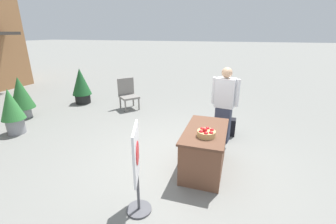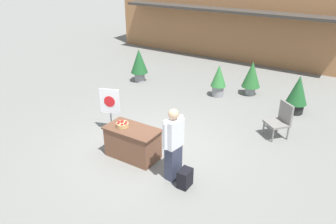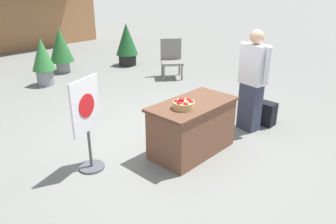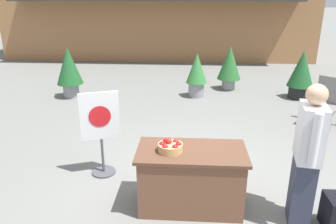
{
  "view_description": "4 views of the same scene",
  "coord_description": "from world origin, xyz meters",
  "px_view_note": "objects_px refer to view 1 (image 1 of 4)",
  "views": [
    {
      "loc": [
        -3.85,
        -0.98,
        2.43
      ],
      "look_at": [
        0.28,
        0.32,
        0.89
      ],
      "focal_mm": 24.0,
      "sensor_mm": 36.0,
      "label": 1
    },
    {
      "loc": [
        4.29,
        -5.98,
        4.58
      ],
      "look_at": [
        0.31,
        0.35,
        1.01
      ],
      "focal_mm": 35.0,
      "sensor_mm": 36.0,
      "label": 2
    },
    {
      "loc": [
        -3.68,
        -3.29,
        2.48
      ],
      "look_at": [
        -0.36,
        -0.2,
        0.61
      ],
      "focal_mm": 35.0,
      "sensor_mm": 36.0,
      "label": 3
    },
    {
      "loc": [
        -0.23,
        -4.17,
        2.63
      ],
      "look_at": [
        -0.52,
        0.24,
        1.01
      ],
      "focal_mm": 35.0,
      "sensor_mm": 36.0,
      "label": 4
    }
  ],
  "objects_px": {
    "person_visitor": "(224,105)",
    "display_table": "(205,150)",
    "potted_plant_far_right": "(81,85)",
    "poster_board": "(137,168)",
    "potted_plant_near_left": "(21,94)",
    "backpack": "(228,127)",
    "patio_chair": "(128,93)",
    "apple_basket": "(206,133)",
    "potted_plant_near_right": "(12,109)"
  },
  "relations": [
    {
      "from": "potted_plant_near_left",
      "to": "person_visitor",
      "type": "bearing_deg",
      "value": -87.74
    },
    {
      "from": "display_table",
      "to": "potted_plant_near_left",
      "type": "height_order",
      "value": "potted_plant_near_left"
    },
    {
      "from": "backpack",
      "to": "potted_plant_far_right",
      "type": "bearing_deg",
      "value": 77.45
    },
    {
      "from": "potted_plant_near_left",
      "to": "patio_chair",
      "type": "bearing_deg",
      "value": -55.89
    },
    {
      "from": "potted_plant_far_right",
      "to": "potted_plant_near_right",
      "type": "height_order",
      "value": "potted_plant_far_right"
    },
    {
      "from": "patio_chair",
      "to": "potted_plant_near_left",
      "type": "height_order",
      "value": "potted_plant_near_left"
    },
    {
      "from": "apple_basket",
      "to": "patio_chair",
      "type": "relative_size",
      "value": 0.3
    },
    {
      "from": "backpack",
      "to": "poster_board",
      "type": "relative_size",
      "value": 0.32
    },
    {
      "from": "poster_board",
      "to": "potted_plant_far_right",
      "type": "distance_m",
      "value": 5.85
    },
    {
      "from": "apple_basket",
      "to": "person_visitor",
      "type": "xyz_separation_m",
      "value": [
        1.57,
        -0.17,
        0.02
      ]
    },
    {
      "from": "patio_chair",
      "to": "potted_plant_far_right",
      "type": "bearing_deg",
      "value": -139.47
    },
    {
      "from": "apple_basket",
      "to": "backpack",
      "type": "distance_m",
      "value": 2.07
    },
    {
      "from": "potted_plant_far_right",
      "to": "potted_plant_near_right",
      "type": "distance_m",
      "value": 2.69
    },
    {
      "from": "display_table",
      "to": "potted_plant_far_right",
      "type": "xyz_separation_m",
      "value": [
        2.83,
        4.82,
        0.27
      ]
    },
    {
      "from": "person_visitor",
      "to": "apple_basket",
      "type": "bearing_deg",
      "value": 3.1
    },
    {
      "from": "backpack",
      "to": "display_table",
      "type": "bearing_deg",
      "value": 168.54
    },
    {
      "from": "person_visitor",
      "to": "potted_plant_far_right",
      "type": "distance_m",
      "value": 5.27
    },
    {
      "from": "display_table",
      "to": "patio_chair",
      "type": "distance_m",
      "value": 4.11
    },
    {
      "from": "backpack",
      "to": "patio_chair",
      "type": "height_order",
      "value": "patio_chair"
    },
    {
      "from": "apple_basket",
      "to": "potted_plant_far_right",
      "type": "relative_size",
      "value": 0.24
    },
    {
      "from": "display_table",
      "to": "patio_chair",
      "type": "xyz_separation_m",
      "value": [
        2.81,
        3.0,
        0.13
      ]
    },
    {
      "from": "backpack",
      "to": "potted_plant_far_right",
      "type": "height_order",
      "value": "potted_plant_far_right"
    },
    {
      "from": "potted_plant_near_left",
      "to": "potted_plant_far_right",
      "type": "xyz_separation_m",
      "value": [
        1.75,
        -0.73,
        -0.04
      ]
    },
    {
      "from": "display_table",
      "to": "poster_board",
      "type": "distance_m",
      "value": 1.55
    },
    {
      "from": "apple_basket",
      "to": "patio_chair",
      "type": "xyz_separation_m",
      "value": [
        3.08,
        3.04,
        -0.33
      ]
    },
    {
      "from": "patio_chair",
      "to": "potted_plant_near_left",
      "type": "bearing_deg",
      "value": -104.75
    },
    {
      "from": "apple_basket",
      "to": "potted_plant_near_left",
      "type": "distance_m",
      "value": 5.76
    },
    {
      "from": "person_visitor",
      "to": "potted_plant_near_left",
      "type": "xyz_separation_m",
      "value": [
        -0.23,
        5.77,
        -0.17
      ]
    },
    {
      "from": "patio_chair",
      "to": "potted_plant_far_right",
      "type": "height_order",
      "value": "potted_plant_far_right"
    },
    {
      "from": "person_visitor",
      "to": "potted_plant_near_left",
      "type": "distance_m",
      "value": 5.78
    },
    {
      "from": "person_visitor",
      "to": "backpack",
      "type": "bearing_deg",
      "value": 171.01
    },
    {
      "from": "person_visitor",
      "to": "display_table",
      "type": "bearing_deg",
      "value": -0.0
    },
    {
      "from": "display_table",
      "to": "backpack",
      "type": "xyz_separation_m",
      "value": [
        1.68,
        -0.34,
        -0.19
      ]
    },
    {
      "from": "apple_basket",
      "to": "poster_board",
      "type": "height_order",
      "value": "poster_board"
    },
    {
      "from": "potted_plant_near_right",
      "to": "potted_plant_near_left",
      "type": "bearing_deg",
      "value": 39.51
    },
    {
      "from": "display_table",
      "to": "potted_plant_near_right",
      "type": "xyz_separation_m",
      "value": [
        0.14,
        4.78,
        0.25
      ]
    },
    {
      "from": "potted_plant_near_left",
      "to": "potted_plant_near_right",
      "type": "height_order",
      "value": "potted_plant_near_left"
    },
    {
      "from": "patio_chair",
      "to": "backpack",
      "type": "bearing_deg",
      "value": 22.42
    },
    {
      "from": "potted_plant_near_right",
      "to": "backpack",
      "type": "bearing_deg",
      "value": -73.28
    },
    {
      "from": "display_table",
      "to": "person_visitor",
      "type": "xyz_separation_m",
      "value": [
        1.31,
        -0.22,
        0.48
      ]
    },
    {
      "from": "poster_board",
      "to": "person_visitor",
      "type": "bearing_deg",
      "value": 50.73
    },
    {
      "from": "potted_plant_near_right",
      "to": "apple_basket",
      "type": "bearing_deg",
      "value": -94.83
    },
    {
      "from": "apple_basket",
      "to": "potted_plant_near_right",
      "type": "height_order",
      "value": "potted_plant_near_right"
    },
    {
      "from": "display_table",
      "to": "potted_plant_near_right",
      "type": "distance_m",
      "value": 4.79
    },
    {
      "from": "poster_board",
      "to": "potted_plant_near_left",
      "type": "relative_size",
      "value": 1.06
    },
    {
      "from": "potted_plant_near_left",
      "to": "backpack",
      "type": "bearing_deg",
      "value": -84.16
    },
    {
      "from": "backpack",
      "to": "potted_plant_near_left",
      "type": "relative_size",
      "value": 0.34
    },
    {
      "from": "potted_plant_far_right",
      "to": "potted_plant_near_right",
      "type": "relative_size",
      "value": 1.08
    },
    {
      "from": "display_table",
      "to": "poster_board",
      "type": "height_order",
      "value": "poster_board"
    },
    {
      "from": "potted_plant_near_left",
      "to": "potted_plant_far_right",
      "type": "distance_m",
      "value": 1.9
    }
  ]
}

